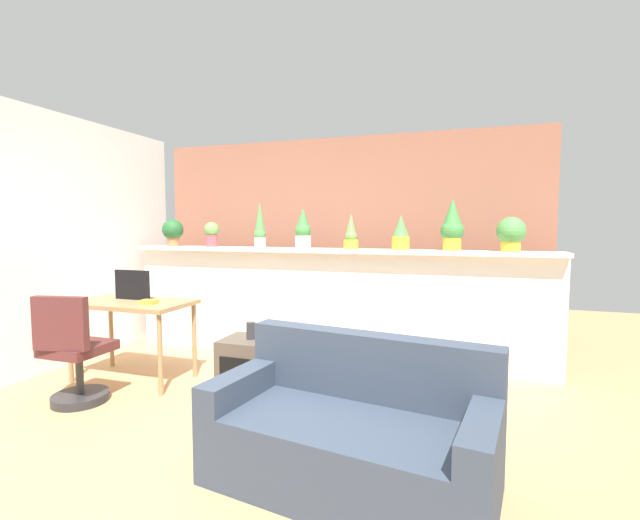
# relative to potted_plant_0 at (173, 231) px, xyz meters

# --- Properties ---
(ground_plane) EXTENTS (12.00, 12.00, 0.00)m
(ground_plane) POSITION_rel_potted_plant_0_xyz_m (1.90, -1.92, -1.39)
(ground_plane) COLOR tan
(divider_wall) EXTENTS (4.65, 0.16, 1.17)m
(divider_wall) POSITION_rel_potted_plant_0_xyz_m (1.90, 0.08, -0.81)
(divider_wall) COLOR white
(divider_wall) RESTS_ON ground
(plant_shelf) EXTENTS (4.65, 0.31, 0.04)m
(plant_shelf) POSITION_rel_potted_plant_0_xyz_m (1.90, 0.04, -0.20)
(plant_shelf) COLOR white
(plant_shelf) RESTS_ON divider_wall
(brick_wall_behind) EXTENTS (4.65, 0.10, 2.50)m
(brick_wall_behind) POSITION_rel_potted_plant_0_xyz_m (1.90, 0.68, -0.14)
(brick_wall_behind) COLOR #935B47
(brick_wall_behind) RESTS_ON ground
(side_wall_left) EXTENTS (0.12, 4.40, 2.60)m
(side_wall_left) POSITION_rel_potted_plant_0_xyz_m (-0.67, -1.52, -0.09)
(side_wall_left) COLOR white
(side_wall_left) RESTS_ON ground
(potted_plant_0) EXTENTS (0.25, 0.25, 0.32)m
(potted_plant_0) POSITION_rel_potted_plant_0_xyz_m (0.00, 0.00, 0.00)
(potted_plant_0) COLOR #C66B42
(potted_plant_0) RESTS_ON plant_shelf
(potted_plant_1) EXTENTS (0.17, 0.17, 0.29)m
(potted_plant_1) POSITION_rel_potted_plant_0_xyz_m (0.50, 0.05, -0.03)
(potted_plant_1) COLOR #B7474C
(potted_plant_1) RESTS_ON plant_shelf
(potted_plant_2) EXTENTS (0.13, 0.13, 0.51)m
(potted_plant_2) POSITION_rel_potted_plant_0_xyz_m (1.12, 0.05, 0.05)
(potted_plant_2) COLOR silver
(potted_plant_2) RESTS_ON plant_shelf
(potted_plant_3) EXTENTS (0.17, 0.17, 0.44)m
(potted_plant_3) POSITION_rel_potted_plant_0_xyz_m (1.64, 0.06, 0.02)
(potted_plant_3) COLOR silver
(potted_plant_3) RESTS_ON plant_shelf
(potted_plant_4) EXTENTS (0.15, 0.15, 0.37)m
(potted_plant_4) POSITION_rel_potted_plant_0_xyz_m (2.18, 0.02, -0.03)
(potted_plant_4) COLOR gold
(potted_plant_4) RESTS_ON plant_shelf
(potted_plant_5) EXTENTS (0.18, 0.18, 0.35)m
(potted_plant_5) POSITION_rel_potted_plant_0_xyz_m (2.70, 0.04, -0.01)
(potted_plant_5) COLOR gold
(potted_plant_5) RESTS_ON plant_shelf
(potted_plant_6) EXTENTS (0.22, 0.22, 0.51)m
(potted_plant_6) POSITION_rel_potted_plant_0_xyz_m (3.20, 0.04, 0.06)
(potted_plant_6) COLOR gold
(potted_plant_6) RESTS_ON plant_shelf
(potted_plant_7) EXTENTS (0.26, 0.26, 0.33)m
(potted_plant_7) POSITION_rel_potted_plant_0_xyz_m (3.72, 0.02, -0.01)
(potted_plant_7) COLOR gold
(potted_plant_7) RESTS_ON plant_shelf
(desk) EXTENTS (1.10, 0.60, 0.75)m
(desk) POSITION_rel_potted_plant_0_xyz_m (0.36, -1.11, -0.73)
(desk) COLOR #99754C
(desk) RESTS_ON ground
(tv_monitor) EXTENTS (0.38, 0.04, 0.28)m
(tv_monitor) POSITION_rel_potted_plant_0_xyz_m (0.30, -1.03, -0.50)
(tv_monitor) COLOR black
(tv_monitor) RESTS_ON desk
(office_chair) EXTENTS (0.48, 0.48, 0.91)m
(office_chair) POSITION_rel_potted_plant_0_xyz_m (0.33, -1.74, -1.00)
(office_chair) COLOR #262628
(office_chair) RESTS_ON ground
(side_cube_shelf) EXTENTS (0.40, 0.41, 0.50)m
(side_cube_shelf) POSITION_rel_potted_plant_0_xyz_m (1.57, -1.15, -1.14)
(side_cube_shelf) COLOR #4C4238
(side_cube_shelf) RESTS_ON ground
(vase_on_shelf) EXTENTS (0.08, 0.08, 0.14)m
(vase_on_shelf) POSITION_rel_potted_plant_0_xyz_m (1.61, -1.14, -0.82)
(vase_on_shelf) COLOR #2D2D33
(vase_on_shelf) RESTS_ON side_cube_shelf
(book_on_desk) EXTENTS (0.14, 0.10, 0.04)m
(book_on_desk) POSITION_rel_potted_plant_0_xyz_m (0.61, -1.18, -0.63)
(book_on_desk) COLOR gold
(book_on_desk) RESTS_ON desk
(couch) EXTENTS (1.66, 0.99, 0.80)m
(couch) POSITION_rel_potted_plant_0_xyz_m (2.73, -2.09, -1.11)
(couch) COLOR #333D4C
(couch) RESTS_ON ground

